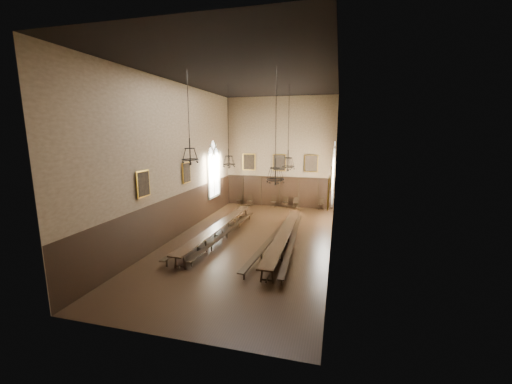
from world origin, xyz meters
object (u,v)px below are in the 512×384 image
at_px(chair_5, 296,205).
at_px(chandelier_back_right, 288,161).
at_px(bench_left_inner, 227,234).
at_px(chair_7, 321,206).
at_px(chandelier_front_right, 275,172).
at_px(chair_4, 285,204).
at_px(chair_3, 273,204).
at_px(chair_0, 239,202).
at_px(bench_right_inner, 274,237).
at_px(table_left, 219,231).
at_px(chandelier_front_left, 190,153).
at_px(chair_1, 250,203).
at_px(bench_left_outer, 210,233).
at_px(chandelier_back_left, 229,159).
at_px(table_right, 284,239).
at_px(bench_right_outer, 292,241).

distance_m(chair_5, chandelier_back_right, 7.21).
xyz_separation_m(bench_left_inner, chandelier_back_right, (3.14, 2.54, 4.15)).
height_order(chair_7, chandelier_front_right, chandelier_front_right).
xyz_separation_m(chair_4, chair_7, (2.94, -0.01, -0.00)).
height_order(chair_3, chair_4, chair_4).
bearing_deg(chair_5, chandelier_front_right, -107.05).
relative_size(chair_0, chandelier_back_right, 0.17).
bearing_deg(bench_right_inner, chandelier_back_right, 83.33).
distance_m(table_left, chandelier_front_left, 5.52).
xyz_separation_m(chair_1, chandelier_back_right, (4.12, -5.90, 4.15)).
bearing_deg(bench_left_outer, chair_4, 69.93).
xyz_separation_m(chair_0, chandelier_back_left, (1.43, -6.45, 4.26)).
relative_size(table_right, bench_right_inner, 0.95).
distance_m(bench_left_outer, chair_5, 9.40).
bearing_deg(chair_3, bench_left_outer, -100.38).
xyz_separation_m(bench_right_inner, chandelier_front_left, (-3.62, -2.81, 4.85)).
relative_size(bench_left_inner, bench_right_outer, 0.93).
distance_m(table_left, chair_7, 10.10).
xyz_separation_m(bench_left_inner, chair_0, (-1.97, 8.47, -0.00)).
bearing_deg(bench_right_inner, chair_0, 119.59).
bearing_deg(table_right, chair_5, 93.33).
height_order(table_right, chandelier_back_left, chandelier_back_left).
height_order(bench_left_outer, chair_7, chair_7).
bearing_deg(chandelier_front_left, chair_0, 96.04).
bearing_deg(table_right, chair_4, 99.25).
height_order(bench_right_inner, bench_right_outer, bench_right_inner).
xyz_separation_m(table_left, chandelier_front_left, (-0.27, -2.78, 4.76)).
bearing_deg(bench_left_inner, chandelier_front_right, -36.05).
relative_size(table_left, bench_right_outer, 1.00).
relative_size(table_left, chair_1, 11.13).
xyz_separation_m(chair_0, chair_1, (0.99, -0.03, 0.01)).
xyz_separation_m(bench_left_inner, chair_7, (4.97, 8.45, 0.02)).
relative_size(table_left, chair_4, 10.37).
bearing_deg(chandelier_front_right, table_right, 86.42).
relative_size(chair_7, chandelier_front_left, 0.22).
relative_size(chair_7, chandelier_back_left, 0.19).
distance_m(chair_5, chandelier_back_left, 8.45).
bearing_deg(chandelier_front_left, table_left, 84.38).
relative_size(bench_right_inner, chair_1, 11.69).
relative_size(chair_1, chair_7, 0.94).
bearing_deg(table_left, chandelier_front_right, -31.96).
bearing_deg(table_right, bench_right_inner, 152.55).
bearing_deg(chandelier_back_left, bench_right_inner, -30.98).
bearing_deg(chair_3, chandelier_back_left, -100.19).
relative_size(bench_right_outer, chair_5, 10.73).
relative_size(table_right, chandelier_back_right, 1.98).
distance_m(chandelier_front_left, chandelier_front_right, 4.21).
distance_m(bench_left_inner, chair_7, 9.80).
distance_m(bench_right_inner, chandelier_back_left, 5.78).
height_order(bench_left_outer, chair_3, chair_3).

